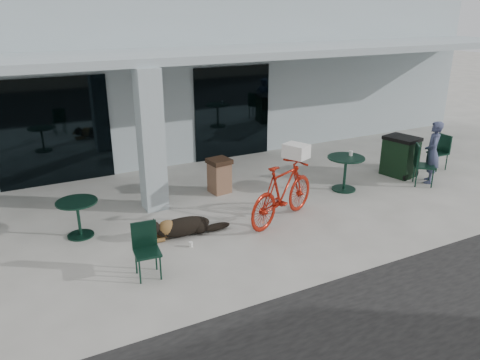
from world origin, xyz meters
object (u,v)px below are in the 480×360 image
bicycle (283,192)px  trash_receptacle (219,176)px  cafe_chair_near (147,252)px  cafe_chair_far_b (438,152)px  person (432,152)px  wheeled_bin (400,156)px  cafe_table_far (345,174)px  cafe_chair_far_a (424,165)px  dog (183,226)px  cafe_table_near (79,219)px

bicycle → trash_receptacle: 2.16m
cafe_chair_near → cafe_chair_far_b: (8.83, 1.73, 0.02)m
person → wheeled_bin: size_ratio=1.50×
cafe_table_far → person: bearing=-13.9°
cafe_chair_near → cafe_chair_far_b: size_ratio=0.96×
person → trash_receptacle: (-5.13, 1.85, -0.38)m
person → trash_receptacle: bearing=-62.8°
cafe_table_far → cafe_chair_far_a: size_ratio=0.86×
cafe_chair_far_b → wheeled_bin: (-1.31, 0.12, 0.05)m
dog → cafe_chair_near: size_ratio=1.39×
cafe_chair_far_b → person: size_ratio=0.61×
cafe_chair_far_a → person: person is taller
dog → cafe_chair_far_b: bearing=6.3°
dog → cafe_chair_far_a: bearing=0.8°
dog → cafe_table_near: (-1.82, 0.93, 0.16)m
cafe_table_near → cafe_chair_near: cafe_chair_near is taller
cafe_chair_far_a → trash_receptacle: cafe_chair_far_a is taller
cafe_chair_near → cafe_chair_far_b: cafe_chair_far_b is taller
cafe_chair_far_a → wheeled_bin: size_ratio=0.99×
dog → cafe_table_near: cafe_table_near is taller
bicycle → cafe_chair_near: (-3.18, -0.85, -0.18)m
cafe_table_far → bicycle: bearing=-160.7°
cafe_table_far → trash_receptacle: bearing=155.6°
cafe_chair_far_a → wheeled_bin: wheeled_bin is taller
bicycle → trash_receptacle: size_ratio=2.52×
cafe_table_near → cafe_chair_far_a: cafe_chair_far_a is taller
bicycle → cafe_table_near: size_ratio=2.70×
cafe_chair_near → trash_receptacle: 3.99m
bicycle → cafe_table_near: 4.14m
cafe_chair_far_a → bicycle: bearing=130.9°
cafe_chair_far_a → person: bearing=-37.4°
bicycle → cafe_chair_far_a: bearing=-111.0°
bicycle → person: (4.65, 0.24, 0.16)m
cafe_table_far → cafe_table_near: bearing=176.3°
bicycle → cafe_table_near: bicycle is taller
bicycle → cafe_chair_far_a: (4.34, 0.17, -0.12)m
cafe_table_near → trash_receptacle: 3.56m
cafe_table_near → wheeled_bin: bearing=-1.6°
cafe_chair_far_a → wheeled_bin: bearing=38.2°
cafe_chair_far_a → trash_receptacle: 5.20m
cafe_chair_far_a → cafe_chair_far_b: bearing=-22.9°
cafe_table_far → wheeled_bin: 2.02m
cafe_table_far → cafe_chair_far_b: (3.32, 0.06, 0.06)m
wheeled_bin → cafe_chair_far_a: bearing=-102.8°
dog → cafe_chair_far_b: (7.77, 0.58, 0.27)m
cafe_chair_near → bicycle: bearing=20.4°
bicycle → wheeled_bin: (4.34, 1.00, -0.11)m
trash_receptacle → cafe_chair_far_a: bearing=-21.8°
cafe_table_far → cafe_chair_far_b: bearing=1.1°
dog → cafe_chair_far_b: 7.80m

